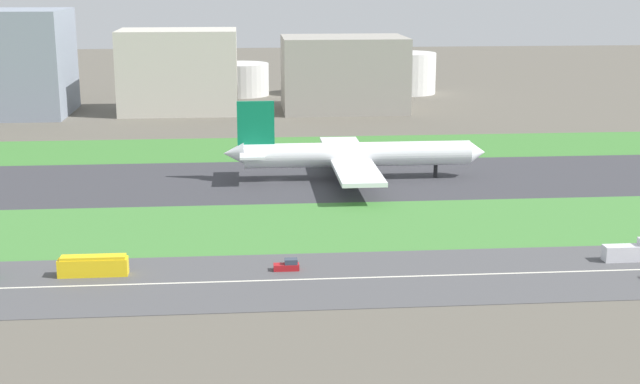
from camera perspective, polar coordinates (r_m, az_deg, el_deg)
ground_plane at (r=218.57m, az=-3.01°, el=0.72°), size 800.00×800.00×0.00m
runway at (r=218.56m, az=-3.01°, el=0.73°), size 280.00×46.00×0.10m
grass_median_north at (r=258.63m, az=-3.33°, el=2.79°), size 280.00×36.00×0.10m
grass_median_south at (r=178.90m, az=-2.55°, el=-2.25°), size 280.00×36.00×0.10m
highway at (r=148.46m, az=-2.01°, el=-5.68°), size 280.00×28.00×0.10m
highway_centerline at (r=148.44m, az=-2.01°, el=-5.66°), size 266.00×0.50×0.01m
airliner at (r=218.69m, az=2.01°, el=2.41°), size 65.00×56.00×19.70m
car_2 at (r=152.90m, az=-2.09°, el=-4.74°), size 4.40×1.80×2.00m
truck_2 at (r=166.77m, az=19.20°, el=-3.66°), size 8.40×2.50×4.00m
bus_0 at (r=154.63m, az=-14.38°, el=-4.62°), size 11.60×2.50×3.50m
terminal_building at (r=338.54m, az=-19.33°, el=7.85°), size 41.07×39.04×37.28m
hangar_building at (r=329.38m, az=-9.07°, el=7.67°), size 42.27×27.72×30.00m
office_tower at (r=330.80m, az=1.53°, el=7.62°), size 45.13×32.26×27.14m
fuel_tank_west at (r=374.21m, az=-5.12°, el=7.23°), size 23.45×23.45×13.26m
fuel_tank_centre at (r=375.69m, az=0.28°, el=7.39°), size 22.38×22.38×14.35m
fuel_tank_east at (r=380.38m, az=5.64°, el=7.62°), size 23.76×23.76×17.13m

